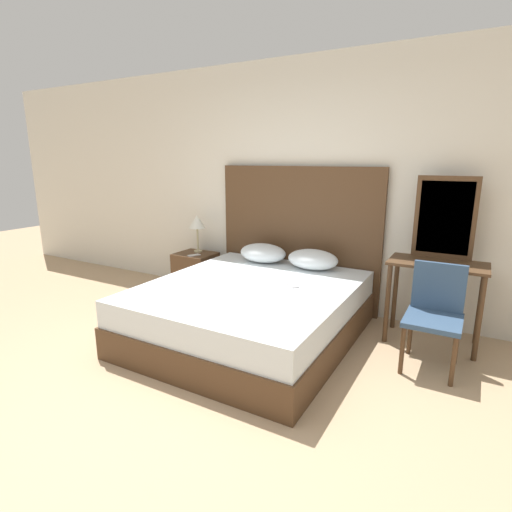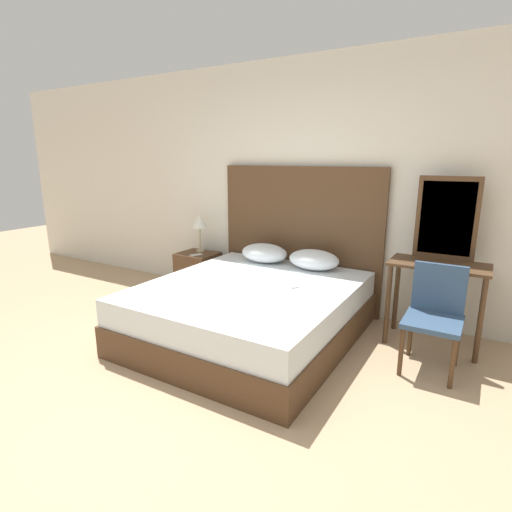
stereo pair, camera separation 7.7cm
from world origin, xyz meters
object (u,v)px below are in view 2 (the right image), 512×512
nightstand (198,273)px  table_lamp (199,223)px  phone_on_bed (292,286)px  chair (435,311)px  phone_on_nightstand (196,255)px  bed (250,311)px  vanity_desk (437,281)px

nightstand → table_lamp: bearing=101.6°
phone_on_bed → table_lamp: table_lamp is taller
table_lamp → nightstand: bearing=-78.4°
table_lamp → chair: (2.81, -0.58, -0.40)m
table_lamp → phone_on_nightstand: table_lamp is taller
phone_on_bed → phone_on_nightstand: (-1.53, 0.51, -0.01)m
bed → nightstand: bed is taller
bed → vanity_desk: (1.50, 0.71, 0.35)m
nightstand → phone_on_bed: bearing=-21.1°
bed → nightstand: 1.46m
bed → vanity_desk: bearing=25.2°
phone_on_nightstand → vanity_desk: vanity_desk is taller
phone_on_nightstand → table_lamp: bearing=113.3°
bed → phone_on_nightstand: phone_on_nightstand is taller
nightstand → vanity_desk: 2.77m
phone_on_bed → bed: bearing=-156.2°
phone_on_bed → chair: chair is taller
chair → phone_on_nightstand: bearing=171.8°
phone_on_nightstand → phone_on_bed: bearing=-18.5°
table_lamp → chair: size_ratio=0.56×
bed → nightstand: bearing=148.2°
bed → nightstand: size_ratio=4.01×
phone_on_nightstand → chair: (2.73, -0.39, -0.04)m
bed → phone_on_bed: 0.47m
vanity_desk → bed: bearing=-154.8°
bed → phone_on_bed: size_ratio=12.68×
nightstand → chair: (2.79, -0.50, 0.22)m
bed → table_lamp: size_ratio=4.42×
vanity_desk → chair: size_ratio=0.97×
bed → vanity_desk: vanity_desk is taller
nightstand → vanity_desk: size_ratio=0.63×
bed → phone_on_nightstand: 1.38m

